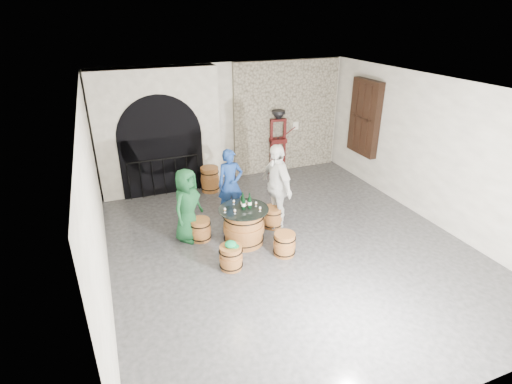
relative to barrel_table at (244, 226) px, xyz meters
name	(u,v)px	position (x,y,z in m)	size (l,w,h in m)	color
ground	(287,244)	(0.81, -0.41, -0.39)	(8.00, 8.00, 0.00)	#2A2A2C
wall_back	(226,123)	(0.81, 3.59, 1.21)	(8.00, 8.00, 0.00)	silver
wall_front	(456,304)	(0.81, -4.41, 1.21)	(8.00, 8.00, 0.00)	silver
wall_left	(95,203)	(-2.69, -0.41, 1.21)	(8.00, 8.00, 0.00)	silver
wall_right	(433,151)	(4.31, -0.41, 1.21)	(8.00, 8.00, 0.00)	silver
ceiling	(293,88)	(0.81, -0.41, 2.81)	(8.00, 8.00, 0.00)	beige
stone_facing_panel	(286,117)	(2.61, 3.53, 1.21)	(3.20, 0.12, 3.18)	tan
arched_opening	(158,133)	(-1.09, 3.33, 1.19)	(3.10, 0.60, 3.19)	silver
shuttered_window	(365,118)	(4.19, 1.99, 1.41)	(0.23, 1.10, 2.00)	black
barrel_table	(244,226)	(0.00, 0.00, 0.00)	(1.03, 1.03, 0.79)	brown
barrel_stool_left	(201,230)	(-0.81, 0.46, -0.16)	(0.45, 0.45, 0.47)	brown
barrel_stool_far	(234,213)	(0.10, 0.92, -0.16)	(0.45, 0.45, 0.47)	brown
barrel_stool_right	(273,217)	(0.83, 0.41, -0.16)	(0.45, 0.45, 0.47)	brown
barrel_stool_near_right	(285,244)	(0.60, -0.71, -0.16)	(0.45, 0.45, 0.47)	brown
barrel_stool_near_left	(231,257)	(-0.53, -0.76, -0.16)	(0.45, 0.45, 0.47)	brown
green_cap	(231,244)	(-0.53, -0.76, 0.12)	(0.26, 0.22, 0.12)	#0C8643
person_green	(187,205)	(-1.02, 0.58, 0.40)	(0.77, 0.50, 1.58)	#134422
person_blue	(230,184)	(0.13, 1.24, 0.42)	(0.59, 0.39, 1.63)	navy
person_white	(276,186)	(0.92, 0.45, 0.56)	(1.12, 0.46, 1.90)	silver
wine_bottle_left	(244,203)	(0.00, -0.01, 0.53)	(0.08, 0.08, 0.32)	black
wine_bottle_center	(250,202)	(0.13, 0.00, 0.53)	(0.08, 0.08, 0.32)	black
wine_bottle_right	(243,201)	(0.01, 0.08, 0.53)	(0.08, 0.08, 0.32)	black
tasting_glass_a	(235,212)	(-0.23, -0.14, 0.45)	(0.05, 0.05, 0.10)	#BF7425
tasting_glass_b	(256,204)	(0.27, 0.01, 0.45)	(0.05, 0.05, 0.10)	#BF7425
tasting_glass_c	(234,202)	(-0.12, 0.26, 0.45)	(0.05, 0.05, 0.10)	#BF7425
tasting_glass_d	(246,203)	(0.10, 0.13, 0.45)	(0.05, 0.05, 0.10)	#BF7425
tasting_glass_e	(260,209)	(0.27, -0.22, 0.45)	(0.05, 0.05, 0.10)	#BF7425
tasting_glass_f	(225,210)	(-0.40, -0.02, 0.45)	(0.05, 0.05, 0.10)	#BF7425
side_barrel	(210,179)	(0.05, 2.79, -0.06)	(0.50, 0.50, 0.67)	brown
corking_press	(278,138)	(2.25, 3.29, 0.70)	(0.78, 0.46, 1.88)	#430E0B
control_box	(295,125)	(2.86, 3.45, 0.96)	(0.18, 0.10, 0.22)	silver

